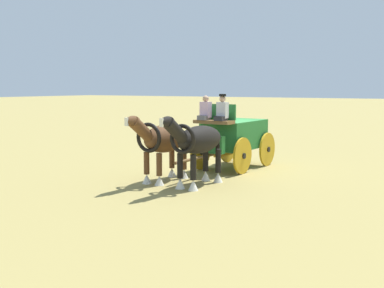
% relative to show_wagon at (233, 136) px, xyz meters
% --- Properties ---
extents(ground_plane, '(220.00, 220.00, 0.00)m').
position_rel_show_wagon_xyz_m(ground_plane, '(-0.16, 0.01, -1.23)').
color(ground_plane, '#9E8C4C').
extents(show_wagon, '(5.61, 2.00, 2.80)m').
position_rel_show_wagon_xyz_m(show_wagon, '(0.00, 0.00, 0.00)').
color(show_wagon, '#236B2D').
rests_on(show_wagon, ground).
extents(draft_horse_near, '(3.15, 0.95, 2.24)m').
position_rel_show_wagon_xyz_m(draft_horse_near, '(3.51, 0.52, 0.13)').
color(draft_horse_near, black).
rests_on(draft_horse_near, ground).
extents(draft_horse_off, '(3.03, 0.99, 2.20)m').
position_rel_show_wagon_xyz_m(draft_horse_off, '(3.46, -0.78, 0.11)').
color(draft_horse_off, brown).
rests_on(draft_horse_off, ground).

